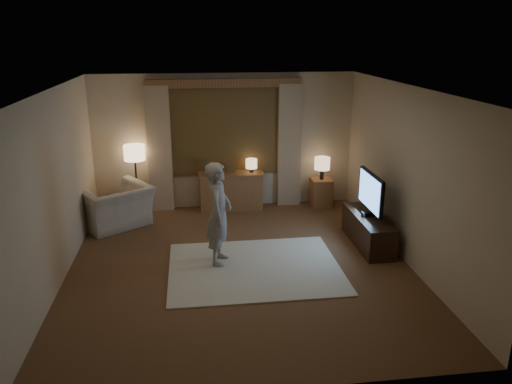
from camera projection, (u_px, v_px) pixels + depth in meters
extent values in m
cube|color=brown|center=(240.00, 266.00, 7.44)|extent=(5.00, 5.50, 0.02)
cube|color=silver|center=(238.00, 88.00, 6.63)|extent=(5.00, 5.50, 0.02)
cube|color=beige|center=(225.00, 142.00, 9.64)|extent=(5.00, 0.02, 2.60)
cube|color=beige|center=(269.00, 271.00, 4.43)|extent=(5.00, 0.02, 2.60)
cube|color=beige|center=(54.00, 189.00, 6.72)|extent=(0.02, 5.50, 2.60)
cube|color=beige|center=(408.00, 176.00, 7.35)|extent=(0.02, 5.50, 2.60)
cube|color=black|center=(225.00, 129.00, 9.53)|extent=(2.00, 0.01, 1.70)
cube|color=brown|center=(225.00, 129.00, 9.53)|extent=(2.08, 0.04, 1.78)
cube|color=tan|center=(159.00, 150.00, 9.41)|extent=(0.45, 0.12, 2.40)
cube|color=tan|center=(289.00, 146.00, 9.72)|extent=(0.45, 0.12, 2.40)
cube|color=brown|center=(224.00, 83.00, 9.21)|extent=(2.90, 0.14, 0.16)
cube|color=beige|center=(255.00, 268.00, 7.34)|extent=(2.50, 2.00, 0.02)
cube|color=brown|center=(231.00, 192.00, 9.70)|extent=(1.20, 0.40, 0.70)
cube|color=brown|center=(231.00, 170.00, 9.56)|extent=(0.16, 0.02, 0.20)
imported|color=#999999|center=(210.00, 168.00, 9.49)|extent=(0.17, 0.13, 0.30)
cylinder|color=black|center=(251.00, 171.00, 9.62)|extent=(0.08, 0.08, 0.12)
cylinder|color=#F4C492|center=(251.00, 164.00, 9.57)|extent=(0.22, 0.22, 0.18)
cylinder|color=black|center=(139.00, 213.00, 9.58)|extent=(0.28, 0.28, 0.03)
cylinder|color=black|center=(137.00, 187.00, 9.42)|extent=(0.04, 0.04, 1.06)
cylinder|color=#F4C492|center=(134.00, 153.00, 9.22)|extent=(0.39, 0.39, 0.28)
imported|color=beige|center=(115.00, 206.00, 8.84)|extent=(1.51, 1.47, 0.74)
cube|color=brown|center=(321.00, 193.00, 9.89)|extent=(0.40, 0.40, 0.56)
cylinder|color=black|center=(322.00, 174.00, 9.78)|extent=(0.08, 0.08, 0.20)
cylinder|color=#F4C492|center=(322.00, 163.00, 9.71)|extent=(0.30, 0.30, 0.24)
cube|color=black|center=(368.00, 230.00, 8.10)|extent=(0.45, 1.40, 0.50)
cube|color=black|center=(369.00, 214.00, 8.01)|extent=(0.24, 0.11, 0.07)
cube|color=black|center=(371.00, 192.00, 7.90)|extent=(0.05, 0.98, 0.60)
cube|color=#528CDF|center=(369.00, 192.00, 7.89)|extent=(0.00, 0.91, 0.54)
imported|color=#9C9690|center=(219.00, 214.00, 7.29)|extent=(0.49, 0.63, 1.54)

